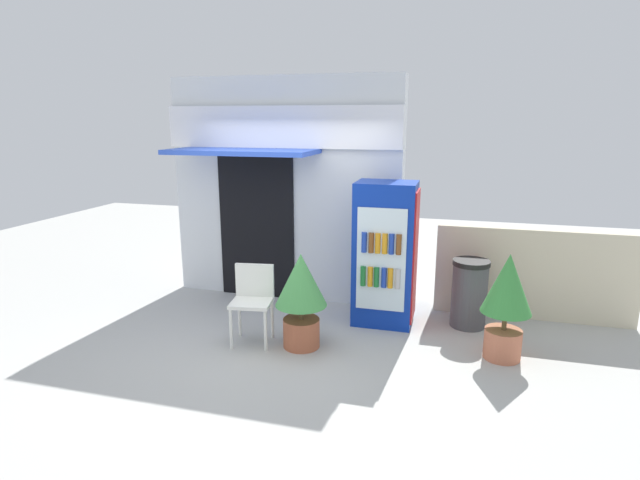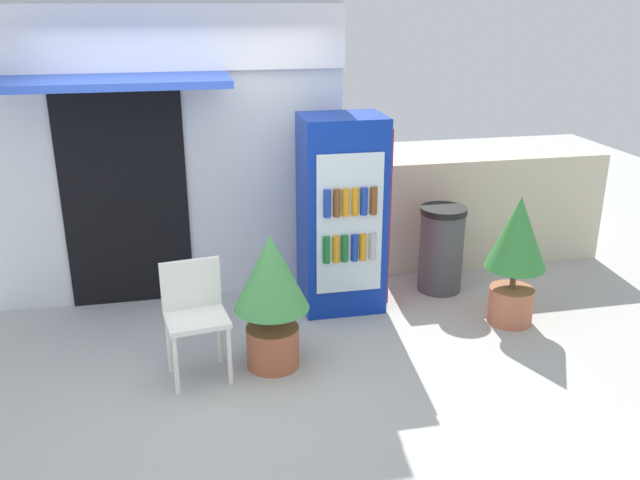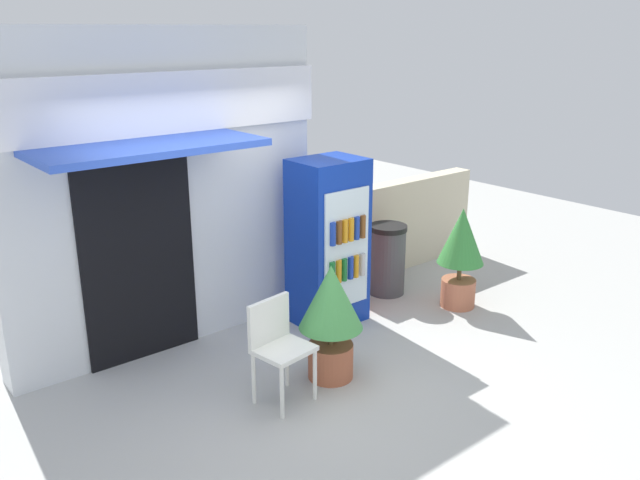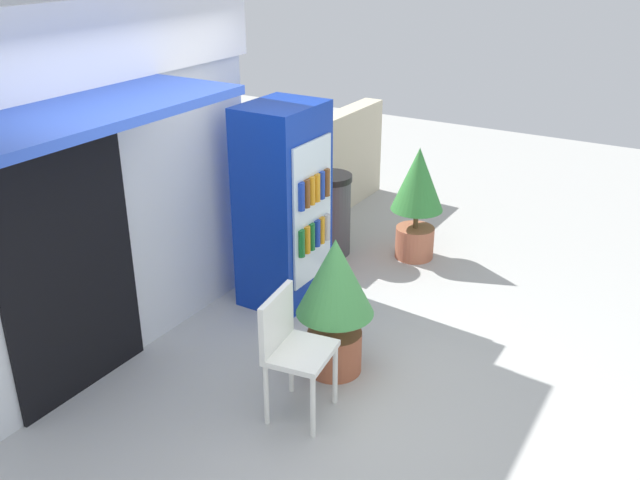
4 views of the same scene
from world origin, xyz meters
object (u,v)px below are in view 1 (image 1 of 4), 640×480
object	(u,v)px
drink_cooler	(385,254)
potted_plant_near_shop	(301,292)
plastic_chair	(253,296)
trash_bin	(469,293)
potted_plant_curbside	(507,297)

from	to	relation	value
drink_cooler	potted_plant_near_shop	bearing A→B (deg)	-129.40
plastic_chair	potted_plant_near_shop	distance (m)	0.59
drink_cooler	plastic_chair	distance (m)	1.70
potted_plant_near_shop	trash_bin	world-z (taller)	potted_plant_near_shop
plastic_chair	drink_cooler	bearing A→B (deg)	34.82
potted_plant_curbside	trash_bin	distance (m)	0.91
potted_plant_near_shop	potted_plant_curbside	distance (m)	2.18
potted_plant_near_shop	trash_bin	xyz separation A→B (m)	(1.81, 1.10, -0.22)
drink_cooler	potted_plant_curbside	world-z (taller)	drink_cooler
potted_plant_near_shop	trash_bin	bearing A→B (deg)	31.18
drink_cooler	potted_plant_curbside	distance (m)	1.53
plastic_chair	trash_bin	size ratio (longest dim) A/B	1.05
trash_bin	potted_plant_curbside	bearing A→B (deg)	-66.40
plastic_chair	potted_plant_near_shop	size ratio (longest dim) A/B	0.82
plastic_chair	potted_plant_curbside	bearing A→B (deg)	6.08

